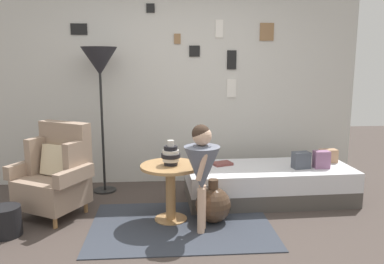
% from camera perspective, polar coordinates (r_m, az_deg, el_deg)
% --- Properties ---
extents(ground_plane, '(12.00, 12.00, 0.00)m').
position_cam_1_polar(ground_plane, '(3.57, -1.32, -16.47)').
color(ground_plane, '#423833').
extents(gallery_wall, '(4.80, 0.12, 2.60)m').
position_cam_1_polar(gallery_wall, '(5.14, -2.50, 6.99)').
color(gallery_wall, beige).
rests_on(gallery_wall, ground).
extents(rug, '(1.78, 1.24, 0.01)m').
position_cam_1_polar(rug, '(3.96, -1.58, -13.53)').
color(rug, '#333842').
rests_on(rug, ground).
extents(armchair, '(0.90, 0.83, 0.97)m').
position_cam_1_polar(armchair, '(4.34, -19.32, -5.83)').
color(armchair, '#9E7042').
rests_on(armchair, ground).
extents(daybed, '(1.93, 0.87, 0.40)m').
position_cam_1_polar(daybed, '(4.67, 11.16, -7.37)').
color(daybed, '#4C4742').
rests_on(daybed, ground).
extents(pillow_head, '(0.20, 0.12, 0.16)m').
position_cam_1_polar(pillow_head, '(4.98, 19.37, -3.32)').
color(pillow_head, tan).
rests_on(pillow_head, daybed).
extents(pillow_mid, '(0.17, 0.12, 0.20)m').
position_cam_1_polar(pillow_mid, '(4.68, 18.46, -3.85)').
color(pillow_mid, gray).
rests_on(pillow_mid, daybed).
extents(pillow_back, '(0.21, 0.15, 0.19)m').
position_cam_1_polar(pillow_back, '(4.60, 15.72, -4.00)').
color(pillow_back, '#474C56').
rests_on(pillow_back, daybed).
extents(side_table, '(0.60, 0.60, 0.59)m').
position_cam_1_polar(side_table, '(3.95, -3.18, -7.13)').
color(side_table, tan).
rests_on(side_table, ground).
extents(vase_striped, '(0.19, 0.19, 0.25)m').
position_cam_1_polar(vase_striped, '(3.87, -3.14, -3.38)').
color(vase_striped, black).
rests_on(vase_striped, side_table).
extents(floor_lamp, '(0.43, 0.43, 1.77)m').
position_cam_1_polar(floor_lamp, '(4.79, -13.39, 9.40)').
color(floor_lamp, black).
rests_on(floor_lamp, ground).
extents(person_child, '(0.34, 0.34, 1.04)m').
position_cam_1_polar(person_child, '(3.62, 1.46, -4.86)').
color(person_child, '#D8AD8E').
rests_on(person_child, ground).
extents(book_on_daybed, '(0.26, 0.22, 0.03)m').
position_cam_1_polar(book_on_daybed, '(4.61, 4.45, -4.64)').
color(book_on_daybed, brown).
rests_on(book_on_daybed, daybed).
extents(demijohn_near, '(0.36, 0.36, 0.45)m').
position_cam_1_polar(demijohn_near, '(3.98, 3.11, -10.58)').
color(demijohn_near, '#473323').
rests_on(demijohn_near, ground).
extents(magazine_basket, '(0.28, 0.28, 0.28)m').
position_cam_1_polar(magazine_basket, '(4.09, -25.66, -11.73)').
color(magazine_basket, black).
rests_on(magazine_basket, ground).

